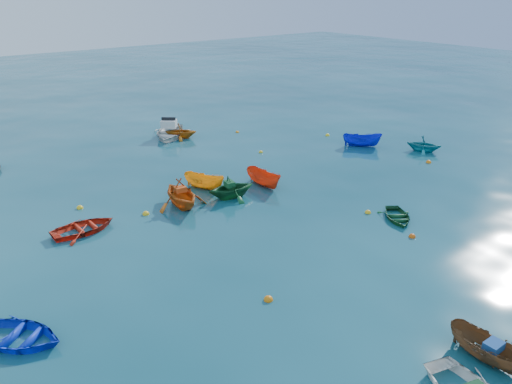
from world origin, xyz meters
TOP-DOWN VIEW (x-y plane):
  - ground at (0.00, 0.00)m, footprint 160.00×160.00m
  - dinghy_blue_sw at (-14.46, 0.11)m, footprint 4.07×4.21m
  - sampan_brown_mid at (-2.25, -10.53)m, footprint 1.10×2.83m
  - dinghy_orange_w at (-4.01, 6.74)m, footprint 3.09×3.50m
  - sampan_yellow_mid at (-1.59, 8.13)m, footprint 2.16×3.01m
  - dinghy_green_e at (4.28, -1.86)m, footprint 2.96×3.11m
  - dinghy_cyan_se at (15.39, 4.31)m, footprint 3.02×3.15m
  - dinghy_red_nw at (-9.55, 6.99)m, footprint 3.23×2.33m
  - sampan_orange_n at (1.60, 6.28)m, footprint 1.19×2.97m
  - dinghy_green_n at (-1.08, 5.99)m, footprint 3.16×2.85m
  - sampan_blue_far at (12.70, 7.99)m, footprint 2.87×2.90m
  - dinghy_orange_far at (2.72, 18.52)m, footprint 3.32×3.26m
  - motorboat_white at (2.15, 19.39)m, footprint 5.42×5.60m
  - tarp_blue_a at (-2.25, -10.68)m, footprint 0.63×0.48m
  - tarp_orange_a at (-4.00, 6.79)m, footprint 0.64×0.51m
  - tarp_green_b at (-1.18, 6.01)m, footprint 0.60×0.72m
  - buoy_or_a at (-5.86, -3.37)m, footprint 0.38×0.38m
  - buoy_ye_a at (3.64, -0.38)m, footprint 0.35×0.35m
  - buoy_or_b at (3.20, -3.61)m, footprint 0.35×0.35m
  - buoy_ye_b at (-8.71, 9.95)m, footprint 0.37×0.37m
  - buoy_or_c at (-0.24, 6.29)m, footprint 0.36×0.36m
  - buoy_ye_c at (5.54, 11.55)m, footprint 0.30×0.30m
  - buoy_or_d at (13.47, 2.51)m, footprint 0.38×0.38m
  - buoy_ye_d at (-6.13, 6.96)m, footprint 0.38×0.38m
  - buoy_or_e at (7.31, 17.04)m, footprint 0.29×0.29m
  - buoy_ye_e at (12.66, 11.65)m, footprint 0.35×0.35m

SIDE VIEW (x-z plane):
  - ground at x=0.00m, z-range 0.00..0.00m
  - dinghy_blue_sw at x=-14.46m, z-range -0.36..0.36m
  - sampan_brown_mid at x=-2.25m, z-range -0.54..0.54m
  - dinghy_orange_w at x=-4.01m, z-range -0.86..0.86m
  - sampan_yellow_mid at x=-1.59m, z-range -0.55..0.55m
  - dinghy_green_e at x=4.28m, z-range -0.26..0.26m
  - dinghy_cyan_se at x=15.39m, z-range -0.64..0.64m
  - dinghy_red_nw at x=-9.55m, z-range -0.33..0.33m
  - sampan_orange_n at x=1.60m, z-range -0.57..0.57m
  - dinghy_green_n at x=-1.08m, z-range -0.73..0.73m
  - sampan_blue_far at x=12.70m, z-range -0.57..0.57m
  - dinghy_orange_far at x=2.72m, z-range -0.66..0.66m
  - motorboat_white at x=2.15m, z-range -0.77..0.77m
  - buoy_or_a at x=-5.86m, z-range -0.19..0.19m
  - buoy_ye_a at x=3.64m, z-range -0.17..0.17m
  - buoy_or_b at x=3.20m, z-range -0.18..0.18m
  - buoy_ye_b at x=-8.71m, z-range -0.18..0.18m
  - buoy_or_c at x=-0.24m, z-range -0.18..0.18m
  - buoy_ye_c at x=5.54m, z-range -0.15..0.15m
  - buoy_or_d at x=13.47m, z-range -0.19..0.19m
  - buoy_ye_d at x=-6.13m, z-range -0.19..0.19m
  - buoy_or_e at x=7.31m, z-range -0.15..0.15m
  - buoy_ye_e at x=12.66m, z-range -0.17..0.17m
  - tarp_blue_a at x=-2.25m, z-range 0.54..0.85m
  - tarp_green_b at x=-1.18m, z-range 0.73..1.04m
  - tarp_orange_a at x=-4.00m, z-range 0.86..1.15m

